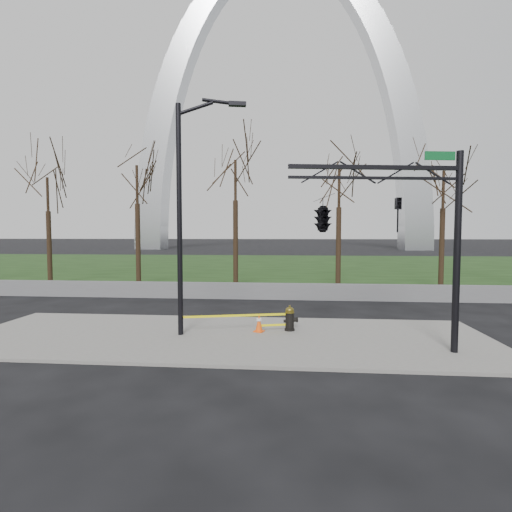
# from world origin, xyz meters

# --- Properties ---
(ground) EXTENTS (500.00, 500.00, 0.00)m
(ground) POSITION_xyz_m (0.00, 0.00, 0.00)
(ground) COLOR black
(ground) RESTS_ON ground
(sidewalk) EXTENTS (18.00, 6.00, 0.10)m
(sidewalk) POSITION_xyz_m (0.00, 0.00, 0.05)
(sidewalk) COLOR slate
(sidewalk) RESTS_ON ground
(grass_strip) EXTENTS (120.00, 40.00, 0.06)m
(grass_strip) POSITION_xyz_m (0.00, 30.00, 0.03)
(grass_strip) COLOR black
(grass_strip) RESTS_ON ground
(guardrail) EXTENTS (60.00, 0.30, 0.90)m
(guardrail) POSITION_xyz_m (0.00, 8.00, 0.45)
(guardrail) COLOR #59595B
(guardrail) RESTS_ON ground
(gateway_arch) EXTENTS (66.00, 6.00, 65.00)m
(gateway_arch) POSITION_xyz_m (0.00, 75.00, 32.50)
(gateway_arch) COLOR silver
(gateway_arch) RESTS_ON ground
(tree_row) EXTENTS (43.42, 4.00, 8.94)m
(tree_row) POSITION_xyz_m (-1.29, 12.00, 4.47)
(tree_row) COLOR black
(tree_row) RESTS_ON ground
(fire_hydrant) EXTENTS (0.58, 0.37, 0.92)m
(fire_hydrant) POSITION_xyz_m (2.23, 0.87, 0.52)
(fire_hydrant) COLOR black
(fire_hydrant) RESTS_ON sidewalk
(traffic_cone) EXTENTS (0.42, 0.42, 0.63)m
(traffic_cone) POSITION_xyz_m (1.12, 0.59, 0.41)
(traffic_cone) COLOR #FF530D
(traffic_cone) RESTS_ON sidewalk
(street_light) EXTENTS (2.37, 0.64, 8.21)m
(street_light) POSITION_xyz_m (-1.34, 0.03, 4.69)
(street_light) COLOR black
(street_light) RESTS_ON ground
(traffic_signal_mast) EXTENTS (5.05, 2.54, 6.00)m
(traffic_signal_mast) POSITION_xyz_m (3.89, -1.76, 4.15)
(traffic_signal_mast) COLOR black
(traffic_signal_mast) RESTS_ON ground
(caution_tape) EXTENTS (3.79, 0.89, 0.46)m
(caution_tape) POSITION_xyz_m (0.63, 0.49, 0.62)
(caution_tape) COLOR #FFF00D
(caution_tape) RESTS_ON ground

